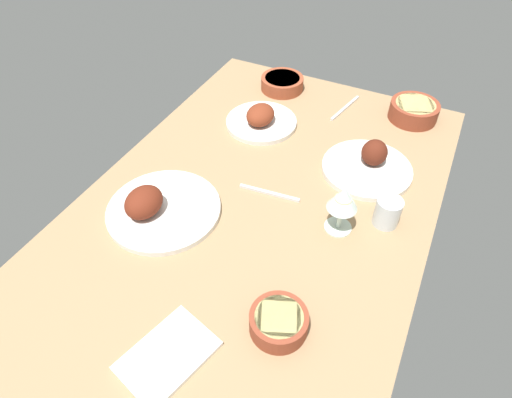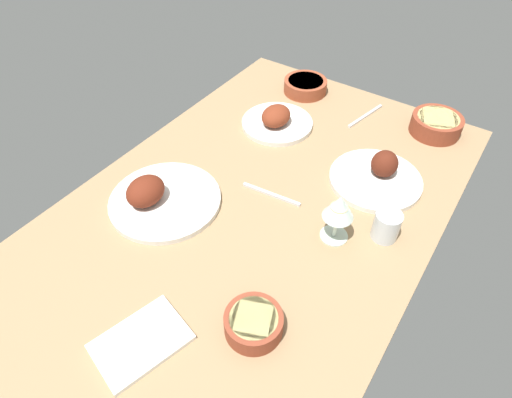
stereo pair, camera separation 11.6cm
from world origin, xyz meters
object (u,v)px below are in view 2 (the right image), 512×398
at_px(plate_near_viewer, 378,175).
at_px(bowl_sauce, 305,85).
at_px(bowl_potatoes, 254,323).
at_px(bowl_pasta, 436,124).
at_px(plate_far_side, 159,197).
at_px(folded_napkin, 141,342).
at_px(wine_glass, 339,209).
at_px(spoon_loose, 365,116).
at_px(water_tumbler, 386,226).
at_px(plate_center_main, 277,120).
at_px(fork_loose, 271,194).

relative_size(plate_near_viewer, bowl_sauce, 1.70).
bearing_deg(bowl_potatoes, bowl_pasta, -5.67).
xyz_separation_m(plate_far_side, folded_napkin, (-0.32, -0.25, -0.02)).
distance_m(wine_glass, spoon_loose, 0.56).
height_order(plate_near_viewer, wine_glass, wine_glass).
relative_size(bowl_potatoes, water_tumbler, 1.58).
height_order(plate_center_main, spoon_loose, plate_center_main).
bearing_deg(bowl_pasta, bowl_potatoes, 174.33).
height_order(plate_far_side, fork_loose, plate_far_side).
xyz_separation_m(plate_center_main, plate_near_viewer, (-0.06, -0.38, -0.00)).
distance_m(bowl_potatoes, spoon_loose, 0.86).
bearing_deg(bowl_sauce, plate_far_side, 176.60).
bearing_deg(bowl_pasta, spoon_loose, 101.46).
height_order(bowl_pasta, wine_glass, wine_glass).
distance_m(plate_near_viewer, spoon_loose, 0.32).
height_order(plate_far_side, spoon_loose, plate_far_side).
relative_size(plate_center_main, bowl_sauce, 1.52).
bearing_deg(bowl_pasta, fork_loose, 152.94).
height_order(bowl_potatoes, fork_loose, bowl_potatoes).
distance_m(plate_far_side, folded_napkin, 0.40).
xyz_separation_m(plate_center_main, water_tumbler, (-0.25, -0.47, 0.02)).
relative_size(bowl_pasta, spoon_loose, 0.88).
relative_size(water_tumbler, fork_loose, 0.45).
height_order(plate_near_viewer, bowl_potatoes, plate_near_viewer).
height_order(bowl_pasta, fork_loose, bowl_pasta).
height_order(fork_loose, spoon_loose, same).
distance_m(plate_center_main, fork_loose, 0.33).
distance_m(plate_near_viewer, wine_glass, 0.27).
bearing_deg(bowl_sauce, plate_center_main, -173.08).
xyz_separation_m(plate_far_side, plate_near_viewer, (0.41, -0.45, -0.00)).
bearing_deg(spoon_loose, plate_far_side, 169.42).
relative_size(bowl_potatoes, folded_napkin, 0.67).
relative_size(plate_far_side, fork_loose, 1.72).
bearing_deg(plate_far_side, bowl_potatoes, -111.38).
relative_size(water_tumbler, folded_napkin, 0.42).
bearing_deg(bowl_sauce, bowl_potatoes, -156.81).
bearing_deg(plate_center_main, spoon_loose, -45.78).
height_order(plate_near_viewer, bowl_pasta, plate_near_viewer).
bearing_deg(folded_napkin, fork_loose, 1.62).
bearing_deg(bowl_potatoes, plate_near_viewer, -2.89).
relative_size(plate_near_viewer, fork_loose, 1.49).
xyz_separation_m(plate_center_main, bowl_potatoes, (-0.64, -0.35, 0.00)).
xyz_separation_m(plate_center_main, fork_loose, (-0.28, -0.16, -0.02)).
bearing_deg(folded_napkin, plate_near_viewer, -15.33).
height_order(wine_glass, spoon_loose, wine_glass).
bearing_deg(spoon_loose, bowl_pasta, -66.28).
distance_m(bowl_pasta, water_tumbler, 0.51).
bearing_deg(folded_napkin, plate_center_main, 12.46).
bearing_deg(bowl_sauce, fork_loose, -159.92).
bearing_deg(spoon_loose, plate_near_viewer, -137.97).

